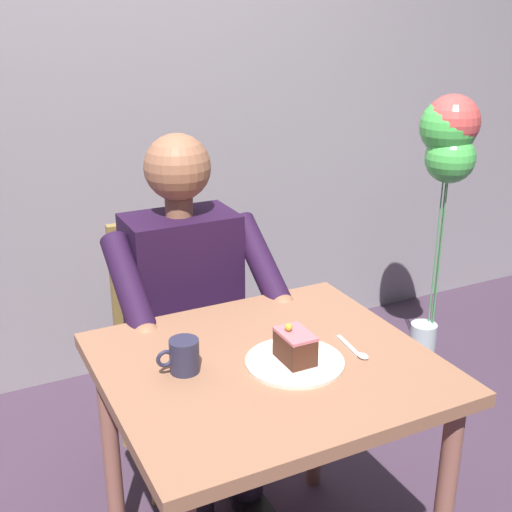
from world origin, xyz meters
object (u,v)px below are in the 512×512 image
at_px(seated_person, 191,315).
at_px(cake_slice, 295,346).
at_px(coffee_cup, 184,355).
at_px(dessert_spoon, 356,351).
at_px(chair, 175,334).
at_px(dining_table, 267,397).
at_px(balloon_display, 448,153).

relative_size(seated_person, cake_slice, 11.32).
height_order(coffee_cup, dessert_spoon, coffee_cup).
bearing_deg(chair, cake_slice, 94.17).
bearing_deg(cake_slice, seated_person, -84.61).
xyz_separation_m(cake_slice, dessert_spoon, (-0.17, 0.02, -0.05)).
bearing_deg(seated_person, chair, -90.00).
bearing_deg(cake_slice, dessert_spoon, 173.46).
xyz_separation_m(dining_table, balloon_display, (-1.25, -0.78, 0.38)).
height_order(dining_table, chair, chair).
distance_m(dining_table, chair, 0.73).
bearing_deg(coffee_cup, balloon_display, -153.38).
bearing_deg(seated_person, dining_table, 90.00).
height_order(chair, dessert_spoon, chair).
bearing_deg(chair, dining_table, 90.00).
distance_m(dining_table, coffee_cup, 0.26).
height_order(dining_table, balloon_display, balloon_display).
relative_size(chair, seated_person, 0.73).
bearing_deg(seated_person, dessert_spoon, 110.67).
distance_m(chair, dessert_spoon, 0.85).
relative_size(cake_slice, balloon_display, 0.09).
bearing_deg(coffee_cup, chair, -107.40).
xyz_separation_m(seated_person, balloon_display, (-1.25, -0.24, 0.37)).
bearing_deg(dessert_spoon, chair, -73.64).
bearing_deg(coffee_cup, dining_table, 166.91).
height_order(cake_slice, coffee_cup, cake_slice).
xyz_separation_m(cake_slice, coffee_cup, (0.26, -0.09, -0.00)).
relative_size(chair, dessert_spoon, 6.16).
height_order(seated_person, dessert_spoon, seated_person).
height_order(chair, cake_slice, chair).
bearing_deg(balloon_display, dessert_spoon, 39.40).
bearing_deg(dessert_spoon, cake_slice, -6.54).
relative_size(cake_slice, dessert_spoon, 0.75).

